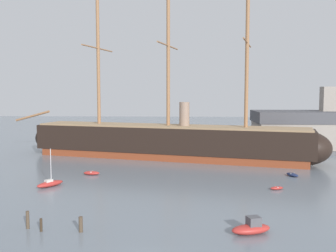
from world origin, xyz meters
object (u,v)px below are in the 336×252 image
(dinghy_alongside_stern, at_px, (292,175))
(mooring_piling_right_pair, at_px, (28,220))
(motorboat_foreground_right, at_px, (251,228))
(tall_ship, at_px, (168,141))
(dinghy_mid_right, at_px, (277,188))
(mooring_piling_left_pair, at_px, (81,224))
(dinghy_far_left, at_px, (52,153))
(dockside_warehouse_right, at_px, (331,131))
(sailboat_mid_left, at_px, (50,183))
(dinghy_alongside_bow, at_px, (92,173))
(mooring_piling_nearest, at_px, (41,225))

(dinghy_alongside_stern, height_order, mooring_piling_right_pair, mooring_piling_right_pair)
(motorboat_foreground_right, bearing_deg, mooring_piling_right_pair, 179.10)
(tall_ship, xyz_separation_m, dinghy_mid_right, (17.61, -26.76, -3.61))
(mooring_piling_left_pair, bearing_deg, dinghy_alongside_stern, 43.75)
(dinghy_far_left, distance_m, dockside_warehouse_right, 68.84)
(dinghy_alongside_stern, relative_size, mooring_piling_right_pair, 1.47)
(sailboat_mid_left, distance_m, dinghy_alongside_stern, 40.43)
(motorboat_foreground_right, height_order, mooring_piling_right_pair, mooring_piling_right_pair)
(dinghy_far_left, height_order, dockside_warehouse_right, dockside_warehouse_right)
(dinghy_mid_right, xyz_separation_m, dinghy_alongside_bow, (-30.24, 8.81, 0.10))
(tall_ship, xyz_separation_m, mooring_piling_nearest, (-11.03, -45.54, -3.16))
(tall_ship, distance_m, dinghy_alongside_bow, 22.24)
(mooring_piling_right_pair, bearing_deg, mooring_piling_nearest, -24.65)
(mooring_piling_left_pair, relative_size, dockside_warehouse_right, 0.04)
(tall_ship, bearing_deg, dinghy_alongside_bow, -125.14)
(motorboat_foreground_right, xyz_separation_m, sailboat_mid_left, (-27.78, 18.46, -0.13))
(dinghy_alongside_stern, height_order, mooring_piling_nearest, mooring_piling_nearest)
(tall_ship, xyz_separation_m, mooring_piling_left_pair, (-6.84, -45.47, -3.04))
(dinghy_mid_right, height_order, dinghy_far_left, dinghy_far_left)
(mooring_piling_nearest, height_order, mooring_piling_right_pair, mooring_piling_right_pair)
(sailboat_mid_left, distance_m, dinghy_far_left, 32.76)
(tall_ship, relative_size, dockside_warehouse_right, 1.75)
(dinghy_alongside_bow, xyz_separation_m, dinghy_alongside_stern, (35.05, 0.49, -0.03))
(dinghy_alongside_bow, bearing_deg, dinghy_alongside_stern, 0.80)
(motorboat_foreground_right, xyz_separation_m, mooring_piling_left_pair, (-17.66, -0.37, 0.18))
(sailboat_mid_left, xyz_separation_m, mooring_piling_left_pair, (10.12, -18.83, 0.32))
(dinghy_mid_right, relative_size, mooring_piling_nearest, 1.58)
(dinghy_mid_right, distance_m, mooring_piling_right_pair, 35.32)
(tall_ship, height_order, mooring_piling_nearest, tall_ship)
(dinghy_mid_right, xyz_separation_m, mooring_piling_right_pair, (-30.40, -17.97, 0.71))
(dinghy_mid_right, height_order, dinghy_alongside_bow, dinghy_alongside_bow)
(dinghy_alongside_bow, relative_size, dockside_warehouse_right, 0.07)
(motorboat_foreground_right, height_order, dinghy_alongside_bow, motorboat_foreground_right)
(mooring_piling_left_pair, height_order, dockside_warehouse_right, dockside_warehouse_right)
(dockside_warehouse_right, bearing_deg, mooring_piling_nearest, -130.77)
(dinghy_mid_right, bearing_deg, motorboat_foreground_right, -110.32)
(tall_ship, xyz_separation_m, motorboat_foreground_right, (10.82, -45.10, -3.22))
(dinghy_alongside_bow, bearing_deg, tall_ship, 54.86)
(sailboat_mid_left, height_order, dockside_warehouse_right, dockside_warehouse_right)
(mooring_piling_right_pair, relative_size, dockside_warehouse_right, 0.05)
(dinghy_mid_right, bearing_deg, mooring_piling_right_pair, -149.41)
(sailboat_mid_left, xyz_separation_m, dinghy_alongside_stern, (39.38, 9.18, -0.19))
(dinghy_far_left, relative_size, dockside_warehouse_right, 0.05)
(motorboat_foreground_right, xyz_separation_m, dinghy_mid_right, (6.79, 18.34, -0.39))
(mooring_piling_nearest, relative_size, mooring_piling_right_pair, 0.73)
(motorboat_foreground_right, bearing_deg, dinghy_far_left, 127.96)
(mooring_piling_left_pair, bearing_deg, dinghy_mid_right, 37.43)
(tall_ship, height_order, dinghy_mid_right, tall_ship)
(dinghy_alongside_bow, height_order, mooring_piling_left_pair, mooring_piling_left_pair)
(tall_ship, height_order, dinghy_alongside_stern, tall_ship)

